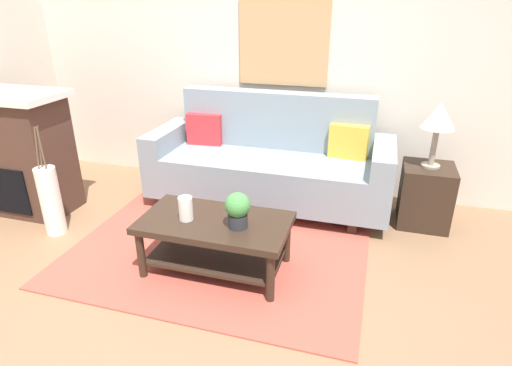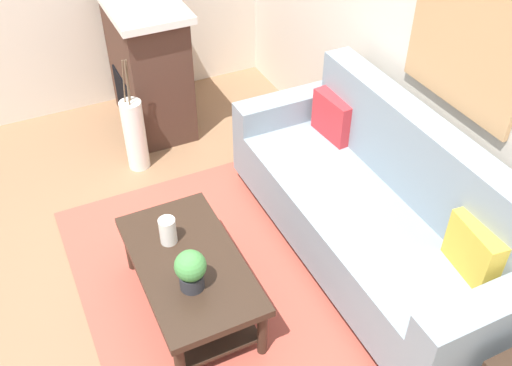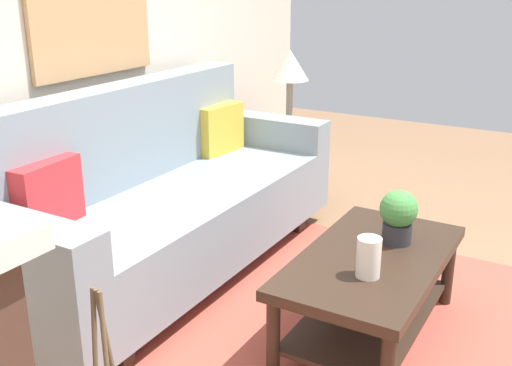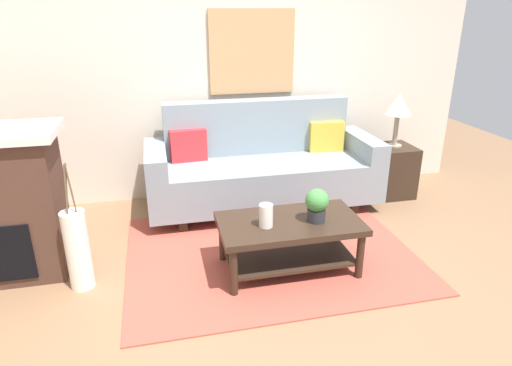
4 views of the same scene
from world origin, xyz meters
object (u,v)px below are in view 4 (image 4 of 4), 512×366
Objects in this scene: side_table at (391,171)px; table_lamp at (399,107)px; couch at (262,167)px; floor_vase at (78,250)px; potted_plant_tabletop at (317,204)px; framed_painting at (252,52)px; throw_pillow_mustard at (326,136)px; tabletop_vase at (266,216)px; coffee_table at (289,234)px; throw_pillow_crimson at (188,145)px.

table_lamp reaches higher than side_table.
table_lamp reaches higher than couch.
potted_plant_tabletop is at bearing -5.48° from floor_vase.
couch is at bearing -90.00° from framed_painting.
throw_pillow_mustard is 1.37× the size of potted_plant_tabletop.
tabletop_vase is 0.31× the size of table_lamp.
floor_vase reaches higher than coffee_table.
table_lamp is at bearing 36.01° from tabletop_vase.
coffee_table is 1.23× the size of framed_painting.
couch is at bearing 77.25° from tabletop_vase.
couch reaches higher than tabletop_vase.
coffee_table is 0.33m from potted_plant_tabletop.
coffee_table is 1.98m from side_table.
potted_plant_tabletop is 0.46× the size of table_lamp.
table_lamp is 1.63m from framed_painting.
tabletop_vase is (-0.20, -0.05, 0.20)m from coffee_table.
side_table reaches higher than coffee_table.
couch reaches higher than throw_pillow_mustard.
throw_pillow_crimson is (-0.73, 0.12, 0.25)m from couch.
throw_pillow_crimson is at bearing 115.13° from coffee_table.
table_lamp is (1.76, 1.28, 0.48)m from tabletop_vase.
throw_pillow_crimson reaches higher than floor_vase.
tabletop_vase reaches higher than coffee_table.
throw_pillow_mustard reaches higher than coffee_table.
table_lamp is at bearing 19.45° from floor_vase.
table_lamp reaches higher than throw_pillow_mustard.
framed_painting reaches higher than side_table.
potted_plant_tabletop reaches higher than side_table.
tabletop_vase is 0.20× the size of framed_painting.
throw_pillow_crimson is at bearing 180.00° from throw_pillow_mustard.
floor_vase is at bearing -136.36° from framed_painting.
potted_plant_tabletop is at bearing -136.80° from table_lamp.
throw_pillow_crimson reaches higher than tabletop_vase.
couch is 1.31m from potted_plant_tabletop.
framed_painting reaches higher than throw_pillow_crimson.
tabletop_vase is 2.05m from framed_painting.
table_lamp is (1.55, 1.23, 0.68)m from coffee_table.
coffee_table is 1.96× the size of side_table.
side_table is 1.99m from framed_painting.
side_table is at bearing 36.01° from tabletop_vase.
couch is at bearing -170.32° from throw_pillow_mustard.
table_lamp is (1.36, 1.28, 0.42)m from potted_plant_tabletop.
side_table is at bearing 19.45° from floor_vase.
throw_pillow_mustard is 0.63× the size of table_lamp.
framed_painting is (0.09, 1.71, 1.22)m from coffee_table.
throw_pillow_mustard is 0.59× the size of floor_vase.
couch is 3.79× the size of floor_vase.
throw_pillow_mustard is at bearing 0.00° from throw_pillow_crimson.
table_lamp is (0.73, -0.14, 0.31)m from throw_pillow_mustard.
throw_pillow_mustard is 1.64m from coffee_table.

